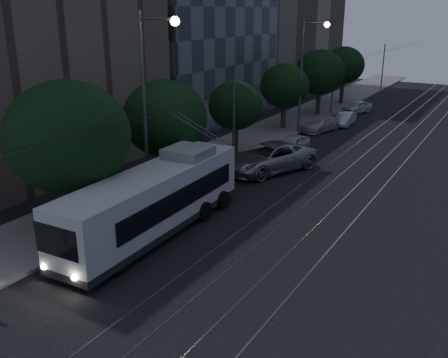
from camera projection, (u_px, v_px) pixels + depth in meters
ground at (226, 236)px, 23.74m from camera, size 120.00×120.00×0.00m
sidewalk at (268, 132)px, 43.63m from camera, size 5.00×90.00×0.15m
tram_rails at (384, 148)px, 38.82m from camera, size 4.52×90.00×0.02m
overhead_wires at (297, 96)px, 41.32m from camera, size 2.23×90.00×6.00m
trolleybus at (156, 200)px, 23.59m from camera, size 2.90×12.10×5.63m
pickup_silver at (269, 158)px, 32.98m from camera, size 5.38×7.36×1.86m
car_white_a at (292, 144)px, 37.37m from camera, size 1.77×3.93×1.31m
car_white_b at (320, 124)px, 44.08m from camera, size 2.85×4.78×1.30m
car_white_c at (345, 119)px, 46.31m from camera, size 1.43×3.72×1.21m
car_white_d at (357, 107)px, 51.83m from camera, size 2.79×4.03×1.27m
tree_0 at (68, 137)px, 22.86m from camera, size 5.78×5.78×7.28m
tree_1 at (165, 119)px, 29.18m from camera, size 5.00×5.00×6.43m
tree_2 at (236, 106)px, 35.75m from camera, size 3.90×3.90×5.46m
tree_3 at (285, 86)px, 43.80m from camera, size 4.30×4.30×5.81m
tree_4 at (320, 72)px, 49.42m from camera, size 4.91×4.91×6.56m
tree_5 at (344, 65)px, 55.51m from camera, size 4.56×4.56×6.42m
streetlamp_near at (150, 94)px, 25.50m from camera, size 2.46×0.44×10.20m
streetlamp_far at (306, 66)px, 41.49m from camera, size 2.33×0.44×9.57m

